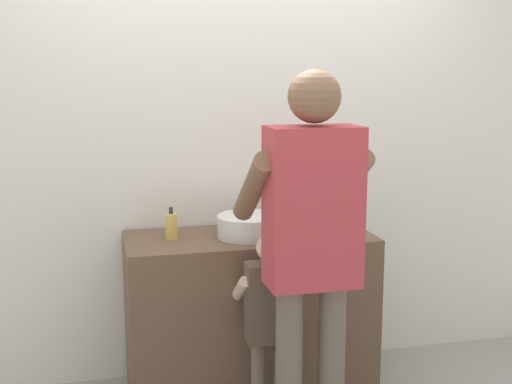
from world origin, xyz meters
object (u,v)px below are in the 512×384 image
at_px(toothbrush_cup, 317,223).
at_px(soap_bottle, 171,226).
at_px(child_toddler, 269,313).
at_px(adult_parent, 311,231).

relative_size(toothbrush_cup, soap_bottle, 1.25).
distance_m(toothbrush_cup, child_toddler, 0.62).
relative_size(child_toddler, adult_parent, 0.56).
relative_size(soap_bottle, adult_parent, 0.10).
xyz_separation_m(toothbrush_cup, child_toddler, (-0.36, -0.38, -0.33)).
height_order(child_toddler, adult_parent, adult_parent).
height_order(toothbrush_cup, adult_parent, adult_parent).
height_order(toothbrush_cup, child_toddler, toothbrush_cup).
relative_size(soap_bottle, child_toddler, 0.18).
bearing_deg(soap_bottle, toothbrush_cup, -3.06).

